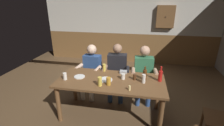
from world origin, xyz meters
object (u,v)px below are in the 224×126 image
Objects in this scene: plate_1 at (106,80)px; bottle_0 at (145,75)px; dining_table at (111,85)px; pint_glass_3 at (109,81)px; person_0 at (91,68)px; bottle_1 at (160,76)px; pint_glass_5 at (135,77)px; person_1 at (117,69)px; condiment_caddy at (123,72)px; pint_glass_0 at (123,76)px; pint_glass_6 at (65,76)px; plate_0 at (79,77)px; person_2 at (144,72)px; wall_dart_cabinet at (165,17)px; table_candle at (129,88)px; pint_glass_2 at (100,81)px; pint_glass_4 at (104,68)px; pint_glass_1 at (144,79)px.

bottle_0 is (0.69, 0.15, 0.10)m from plate_1.
pint_glass_3 reaches higher than dining_table.
person_0 is 4.63× the size of bottle_0.
pint_glass_5 is at bearing -175.93° from bottle_1.
person_1 reaches higher than condiment_caddy.
pint_glass_6 is (-1.04, -0.22, 0.01)m from pint_glass_0.
plate_0 is at bearing 44.56° from person_1.
person_2 is 1.75× the size of wall_dart_cabinet.
condiment_caddy is at bearing 152.19° from bottle_0.
person_0 is 14.93× the size of table_candle.
person_0 reaches higher than dining_table.
table_candle is 0.11× the size of wall_dart_cabinet.
bottle_0 is (0.60, 0.12, 0.20)m from dining_table.
bottle_0 reaches higher than pint_glass_6.
bottle_0 reaches higher than pint_glass_5.
pint_glass_3 is at bearing 22.08° from pint_glass_2.
table_candle is 0.67m from condiment_caddy.
bottle_0 is 2.51× the size of pint_glass_0.
table_candle reaches higher than condiment_caddy.
plate_1 is (-0.68, -0.69, 0.08)m from person_2.
pint_glass_0 is at bearing -173.16° from bottle_0.
person_2 is 15.32× the size of table_candle.
pint_glass_3 reaches higher than plate_0.
person_1 is at bearing 119.26° from condiment_caddy.
bottle_1 is 0.45m from pint_glass_5.
bottle_0 is at bearing 6.84° from pint_glass_0.
pint_glass_2 is 0.65m from pint_glass_5.
bottle_1 reaches higher than pint_glass_4.
pint_glass_0 is at bearing 106.27° from person_1.
bottle_0 reaches higher than pint_glass_2.
person_0 is 0.66m from plate_0.
pint_glass_6 is at bearing -170.58° from plate_1.
bottle_1 is at bearing 19.99° from pint_glass_2.
plate_0 is 1.03m from pint_glass_5.
plate_0 reaches higher than dining_table.
condiment_caddy is (0.19, 0.34, 0.12)m from dining_table.
plate_1 is (-0.28, -0.37, -0.02)m from condiment_caddy.
pint_glass_2 is at bearing -8.28° from pint_glass_6.
pint_glass_4 is at bearing 16.69° from person_2.
bottle_0 reaches higher than condiment_caddy.
wall_dart_cabinet reaches higher than pint_glass_6.
pint_glass_1 reaches higher than pint_glass_0.
pint_glass_4 is at bearing 111.10° from pint_glass_3.
bottle_1 is at bearing 8.67° from plate_1.
plate_0 is 0.53m from pint_glass_2.
plate_0 is at bearing 179.96° from pint_glass_1.
pint_glass_2 is (-0.14, -0.92, 0.15)m from person_1.
person_1 is (0.60, 0.02, 0.02)m from person_0.
pint_glass_1 is at bearing 18.85° from pint_glass_2.
pint_glass_0 is 0.48m from pint_glass_2.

